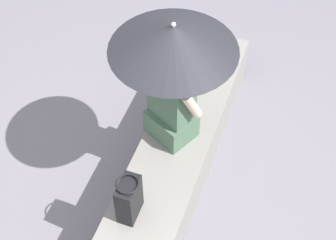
{
  "coord_description": "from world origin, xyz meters",
  "views": [
    {
      "loc": [
        -2.01,
        -0.74,
        3.61
      ],
      "look_at": [
        0.16,
        0.03,
        0.85
      ],
      "focal_mm": 54.21,
      "sensor_mm": 36.0,
      "label": 1
    }
  ],
  "objects": [
    {
      "name": "parasol",
      "position": [
        0.27,
        0.03,
        1.52
      ],
      "size": [
        0.84,
        0.84,
        1.15
      ],
      "color": "#B7B7BC",
      "rests_on": "stone_bench"
    },
    {
      "name": "handbag_black",
      "position": [
        -0.44,
        0.1,
        0.68
      ],
      "size": [
        0.21,
        0.16,
        0.37
      ],
      "color": "black",
      "rests_on": "stone_bench"
    },
    {
      "name": "stone_bench",
      "position": [
        0.0,
        0.0,
        0.25
      ],
      "size": [
        3.17,
        0.52,
        0.5
      ],
      "primitive_type": "cube",
      "color": "gray",
      "rests_on": "ground"
    },
    {
      "name": "person_seated",
      "position": [
        0.33,
        0.06,
        0.88
      ],
      "size": [
        0.4,
        0.51,
        0.9
      ],
      "color": "#47664C",
      "rests_on": "stone_bench"
    },
    {
      "name": "ground_plane",
      "position": [
        0.0,
        0.0,
        0.0
      ],
      "size": [
        14.0,
        14.0,
        0.0
      ],
      "primitive_type": "plane",
      "color": "slate"
    },
    {
      "name": "magazine",
      "position": [
        1.16,
        -0.0,
        0.5
      ],
      "size": [
        0.34,
        0.29,
        0.01
      ],
      "primitive_type": "cube",
      "rotation": [
        0.0,
        0.0,
        0.41
      ],
      "color": "#D83866",
      "rests_on": "stone_bench"
    }
  ]
}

